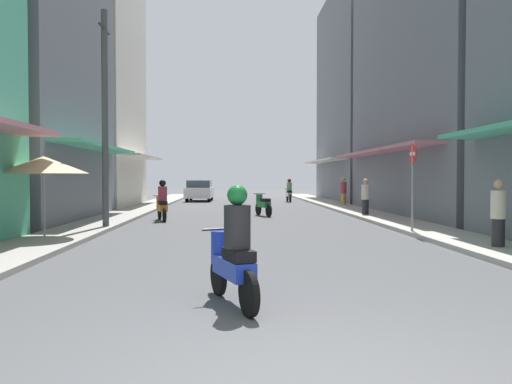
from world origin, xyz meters
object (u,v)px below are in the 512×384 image
Objects in this scene: motorbike_green at (263,204)px; pedestrian_foreground at (498,216)px; street_sign_no_entry at (413,176)px; vendor_umbrella at (44,165)px; motorbike_blue at (233,252)px; motorbike_orange at (162,203)px; parked_car at (200,190)px; utility_pole at (105,118)px; motorbike_white at (289,192)px; pedestrian_midway at (344,190)px; pedestrian_crossing at (365,198)px.

motorbike_green is 1.08× the size of pedestrian_foreground.
pedestrian_foreground is at bearing -77.61° from street_sign_no_entry.
motorbike_blue is at bearing -55.00° from vendor_umbrella.
motorbike_orange is 0.42× the size of parked_car.
utility_pole is (-1.73, -19.90, 2.80)m from parked_car.
motorbike_white is at bearing 66.33° from motorbike_orange.
motorbike_orange is 13.57m from motorbike_blue.
pedestrian_midway is (5.00, 6.89, 0.47)m from motorbike_green.
street_sign_no_entry reaches higher than pedestrian_crossing.
motorbike_orange is 16.49m from parked_car.
motorbike_orange and motorbike_blue have the same top height.
motorbike_white is 22.92m from vendor_umbrella.
motorbike_white is 23.66m from pedestrian_foreground.
pedestrian_midway is at bearing 74.30° from motorbike_blue.
utility_pole is at bearing -111.06° from motorbike_orange.
utility_pole reaches higher than motorbike_blue.
street_sign_no_entry is (7.89, -5.27, 1.01)m from motorbike_orange.
parked_car is at bearing 85.04° from utility_pole.
vendor_umbrella is (-8.72, -21.16, 1.29)m from motorbike_white.
motorbike_green is at bearing -101.26° from motorbike_white.
pedestrian_crossing is (8.27, 1.47, 0.10)m from motorbike_orange.
pedestrian_midway is 7.76m from pedestrian_crossing.
street_sign_no_entry is (10.10, 1.02, -0.28)m from vendor_umbrella.
parked_car is at bearing 88.56° from motorbike_orange.
motorbike_orange is 0.66× the size of street_sign_no_entry.
parked_car is 1.57× the size of street_sign_no_entry.
street_sign_no_entry is (-1.13, -14.47, 0.75)m from pedestrian_midway.
motorbike_white is 0.68× the size of street_sign_no_entry.
motorbike_blue is 7.52m from pedestrian_foreground.
pedestrian_crossing is at bearing -82.55° from motorbike_white.
utility_pole is at bearing -113.19° from motorbike_white.
parked_car is at bearing 117.63° from pedestrian_crossing.
motorbike_white is 6.32m from parked_car.
pedestrian_midway reaches higher than motorbike_white.
utility_pole reaches higher than street_sign_no_entry.
parked_car is 2.57× the size of pedestrian_crossing.
motorbike_white is 12.81m from motorbike_green.
street_sign_no_entry reaches higher than pedestrian_midway.
motorbike_white is 1.05× the size of pedestrian_midway.
utility_pole is at bearing 152.04° from pedestrian_foreground.
motorbike_orange is at bearing 68.94° from utility_pole.
motorbike_orange is 1.08× the size of pedestrian_foreground.
motorbike_green is (-2.50, -12.56, -0.20)m from motorbike_white.
motorbike_white is 20.21m from street_sign_no_entry.
parked_car is (-3.60, 14.18, 0.24)m from motorbike_green.
parked_car is (-2.29, 29.78, 0.04)m from motorbike_blue.
vendor_umbrella is at bearing 125.00° from motorbike_blue.
motorbike_white is at bearing 113.78° from pedestrian_midway.
motorbike_white is 0.26× the size of utility_pole.
motorbike_blue reaches higher than parked_car.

